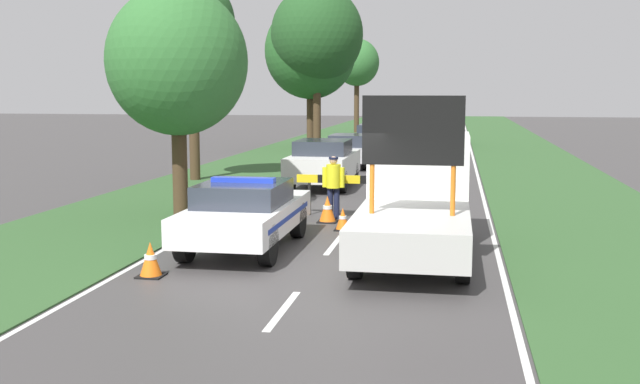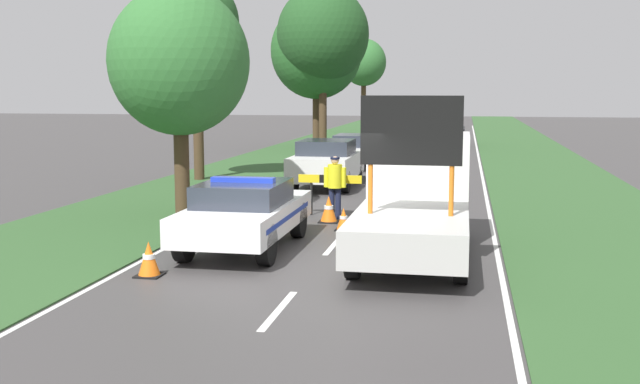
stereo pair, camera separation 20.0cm
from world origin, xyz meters
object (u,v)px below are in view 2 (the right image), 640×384
(police_car, at_px, (245,212))
(pedestrian_civilian, at_px, (382,181))
(traffic_cone_near_truck, at_px, (282,195))
(queued_car_van_white, at_px, (327,162))
(road_barrier, at_px, (362,182))
(roadside_tree_far_left, at_px, (323,35))
(queued_car_sedan_black, at_px, (450,131))
(roadside_tree_near_right, at_px, (364,63))
(traffic_cone_centre_front, at_px, (329,209))
(roadside_tree_near_left, at_px, (179,62))
(work_truck, at_px, (416,196))
(traffic_cone_behind_barrier, at_px, (344,219))
(police_officer, at_px, (335,182))
(queued_car_hatch_blue, at_px, (380,138))
(queued_car_sedan_silver, at_px, (356,150))
(traffic_cone_near_police, at_px, (149,259))
(roadside_tree_mid_right, at_px, (196,24))
(roadside_tree_mid_left, at_px, (316,51))

(police_car, height_order, pedestrian_civilian, pedestrian_civilian)
(traffic_cone_near_truck, distance_m, queued_car_van_white, 4.54)
(road_barrier, height_order, roadside_tree_far_left, roadside_tree_far_left)
(queued_car_van_white, xyz_separation_m, roadside_tree_far_left, (-3.16, 15.93, 5.38))
(queued_car_sedan_black, distance_m, roadside_tree_near_right, 14.39)
(traffic_cone_centre_front, relative_size, roadside_tree_near_left, 0.11)
(traffic_cone_centre_front, bearing_deg, work_truck, -50.87)
(police_car, relative_size, traffic_cone_behind_barrier, 8.52)
(police_officer, bearing_deg, queued_car_hatch_blue, -109.11)
(traffic_cone_centre_front, height_order, queued_car_sedan_silver, queued_car_sedan_silver)
(roadside_tree_near_right, bearing_deg, queued_car_van_white, -84.56)
(traffic_cone_centre_front, bearing_deg, traffic_cone_near_truck, 128.44)
(pedestrian_civilian, bearing_deg, police_car, -96.50)
(police_car, distance_m, queued_car_sedan_silver, 17.02)
(roadside_tree_far_left, bearing_deg, roadside_tree_near_left, -88.62)
(traffic_cone_near_truck, bearing_deg, traffic_cone_near_police, -92.99)
(work_truck, bearing_deg, traffic_cone_near_truck, -50.75)
(road_barrier, relative_size, traffic_cone_centre_front, 5.07)
(roadside_tree_mid_right, bearing_deg, queued_car_sedan_black, 65.62)
(roadside_tree_mid_left, bearing_deg, traffic_cone_behind_barrier, -77.37)
(roadside_tree_far_left, bearing_deg, queued_car_hatch_blue, -25.35)
(traffic_cone_near_truck, bearing_deg, queued_car_sedan_black, 80.38)
(traffic_cone_behind_barrier, height_order, queued_car_sedan_silver, queued_car_sedan_silver)
(queued_car_van_white, distance_m, roadside_tree_mid_left, 17.82)
(queued_car_sedan_silver, bearing_deg, roadside_tree_far_left, -70.77)
(pedestrian_civilian, height_order, queued_car_sedan_silver, pedestrian_civilian)
(pedestrian_civilian, distance_m, traffic_cone_centre_front, 1.51)
(roadside_tree_mid_left, bearing_deg, work_truck, -74.54)
(traffic_cone_near_police, relative_size, traffic_cone_near_truck, 0.97)
(road_barrier, height_order, traffic_cone_centre_front, road_barrier)
(queued_car_sedan_black, relative_size, roadside_tree_near_right, 0.57)
(work_truck, xyz_separation_m, traffic_cone_centre_front, (-2.34, 2.87, -0.80))
(traffic_cone_near_police, xyz_separation_m, roadside_tree_near_left, (-1.73, 6.07, 3.65))
(road_barrier, height_order, queued_car_van_white, queued_car_van_white)
(traffic_cone_near_truck, relative_size, roadside_tree_far_left, 0.07)
(pedestrian_civilian, height_order, roadside_tree_near_left, roadside_tree_near_left)
(roadside_tree_near_right, distance_m, roadside_tree_far_left, 15.99)
(traffic_cone_near_truck, xyz_separation_m, queued_car_van_white, (0.46, 4.49, 0.51))
(queued_car_sedan_silver, bearing_deg, work_truck, 102.40)
(roadside_tree_near_left, bearing_deg, queued_car_sedan_silver, 79.15)
(police_car, relative_size, queued_car_sedan_black, 1.13)
(traffic_cone_near_truck, relative_size, roadside_tree_near_left, 0.11)
(work_truck, relative_size, traffic_cone_behind_barrier, 10.97)
(road_barrier, xyz_separation_m, roadside_tree_near_right, (-4.99, 37.56, 4.35))
(pedestrian_civilian, distance_m, traffic_cone_behind_barrier, 1.73)
(traffic_cone_centre_front, bearing_deg, traffic_cone_behind_barrier, -61.93)
(queued_car_van_white, distance_m, queued_car_sedan_silver, 6.96)
(work_truck, relative_size, roadside_tree_mid_right, 0.80)
(traffic_cone_near_police, height_order, roadside_tree_near_left, roadside_tree_near_left)
(traffic_cone_near_truck, height_order, roadside_tree_near_left, roadside_tree_near_left)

